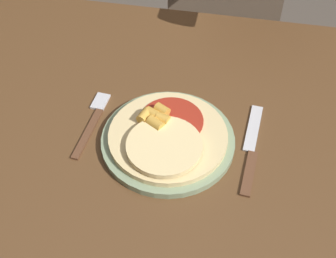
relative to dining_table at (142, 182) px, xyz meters
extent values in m
cube|color=brown|center=(0.00, 0.00, 0.09)|extent=(1.12, 0.91, 0.03)
cylinder|color=brown|center=(-0.50, 0.40, -0.28)|extent=(0.06, 0.06, 0.71)
cylinder|color=gray|center=(0.05, 0.02, 0.11)|extent=(0.25, 0.25, 0.01)
cylinder|color=#E0C689|center=(0.05, 0.02, 0.13)|extent=(0.22, 0.22, 0.01)
cylinder|color=#9E2819|center=(0.05, 0.06, 0.13)|extent=(0.12, 0.12, 0.00)
cylinder|color=beige|center=(0.05, -0.01, 0.14)|extent=(0.14, 0.14, 0.01)
cylinder|color=gold|center=(0.03, 0.07, 0.15)|extent=(0.03, 0.03, 0.02)
cylinder|color=gold|center=(0.02, 0.03, 0.15)|extent=(0.04, 0.03, 0.02)
cylinder|color=gold|center=(0.01, 0.06, 0.15)|extent=(0.03, 0.03, 0.02)
cylinder|color=gold|center=(0.00, 0.05, 0.15)|extent=(0.03, 0.03, 0.02)
cylinder|color=gold|center=(0.04, 0.05, 0.15)|extent=(0.03, 0.03, 0.02)
cube|color=brown|center=(-0.11, 0.02, 0.11)|extent=(0.02, 0.13, 0.00)
cube|color=silver|center=(-0.11, 0.11, 0.11)|extent=(0.03, 0.05, 0.00)
cube|color=brown|center=(0.21, -0.02, 0.11)|extent=(0.03, 0.10, 0.00)
cube|color=silver|center=(0.21, 0.09, 0.11)|extent=(0.03, 0.12, 0.00)
cylinder|color=#2D2D38|center=(0.03, 0.73, -0.37)|extent=(0.11, 0.11, 0.52)
cylinder|color=#2D2D38|center=(0.17, 0.73, -0.37)|extent=(0.11, 0.11, 0.52)
camera|label=1|loc=(0.16, -0.53, 0.79)|focal=50.00mm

